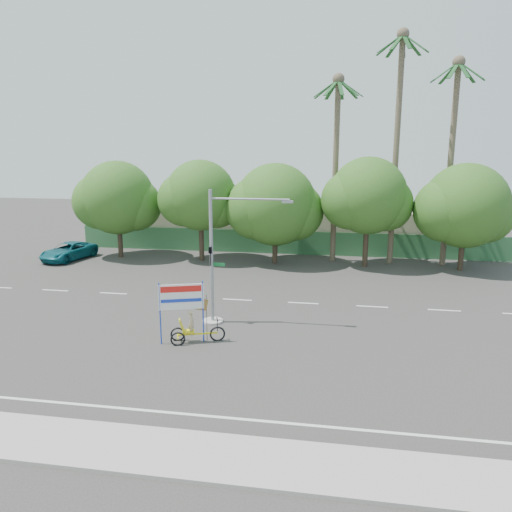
# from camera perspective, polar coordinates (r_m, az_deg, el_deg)

# --- Properties ---
(ground) EXTENTS (120.00, 120.00, 0.00)m
(ground) POSITION_cam_1_polar(r_m,az_deg,el_deg) (22.63, -1.28, -11.32)
(ground) COLOR #33302D
(ground) RESTS_ON ground
(sidewalk_near) EXTENTS (50.00, 2.40, 0.12)m
(sidewalk_near) POSITION_cam_1_polar(r_m,az_deg,el_deg) (16.20, -6.63, -21.71)
(sidewalk_near) COLOR gray
(sidewalk_near) RESTS_ON ground
(fence) EXTENTS (38.00, 0.08, 2.00)m
(fence) POSITION_cam_1_polar(r_m,az_deg,el_deg) (42.79, 4.11, 1.53)
(fence) COLOR #336B3D
(fence) RESTS_ON ground
(building_left) EXTENTS (12.00, 8.00, 4.00)m
(building_left) POSITION_cam_1_polar(r_m,az_deg,el_deg) (48.89, -7.12, 4.04)
(building_left) COLOR beige
(building_left) RESTS_ON ground
(building_right) EXTENTS (14.00, 8.00, 3.60)m
(building_right) POSITION_cam_1_polar(r_m,az_deg,el_deg) (47.08, 14.42, 3.17)
(building_right) COLOR beige
(building_right) RESTS_ON ground
(tree_far_left) EXTENTS (7.14, 6.00, 7.96)m
(tree_far_left) POSITION_cam_1_polar(r_m,az_deg,el_deg) (42.55, -15.59, 6.17)
(tree_far_left) COLOR #473828
(tree_far_left) RESTS_ON ground
(tree_left) EXTENTS (6.66, 5.60, 8.07)m
(tree_left) POSITION_cam_1_polar(r_m,az_deg,el_deg) (40.07, -6.43, 6.61)
(tree_left) COLOR #473828
(tree_left) RESTS_ON ground
(tree_center) EXTENTS (7.62, 6.40, 7.85)m
(tree_center) POSITION_cam_1_polar(r_m,az_deg,el_deg) (38.92, 2.15, 5.62)
(tree_center) COLOR #473828
(tree_center) RESTS_ON ground
(tree_right) EXTENTS (6.90, 5.80, 8.36)m
(tree_right) POSITION_cam_1_polar(r_m,az_deg,el_deg) (38.57, 12.60, 6.42)
(tree_right) COLOR #473828
(tree_right) RESTS_ON ground
(tree_far_right) EXTENTS (7.38, 6.20, 7.94)m
(tree_far_right) POSITION_cam_1_polar(r_m,az_deg,el_deg) (39.63, 22.74, 5.04)
(tree_far_right) COLOR #473828
(tree_far_right) RESTS_ON ground
(palm_tall) EXTENTS (3.73, 3.79, 17.45)m
(palm_tall) POSITION_cam_1_polar(r_m,az_deg,el_deg) (40.05, 15.87, 13.97)
(palm_tall) COLOR #70604C
(palm_tall) RESTS_ON ground
(palm_mid) EXTENTS (3.73, 3.79, 15.45)m
(palm_mid) POSITION_cam_1_polar(r_m,az_deg,el_deg) (40.63, 21.51, 12.05)
(palm_mid) COLOR #70604C
(palm_mid) RESTS_ON ground
(palm_short) EXTENTS (3.73, 3.79, 14.45)m
(palm_short) POSITION_cam_1_polar(r_m,az_deg,el_deg) (39.82, 9.14, 11.97)
(palm_short) COLOR #70604C
(palm_short) RESTS_ON ground
(traffic_signal) EXTENTS (4.72, 1.10, 7.00)m
(traffic_signal) POSITION_cam_1_polar(r_m,az_deg,el_deg) (25.82, -4.44, -1.46)
(traffic_signal) COLOR gray
(traffic_signal) RESTS_ON ground
(trike_billboard) EXTENTS (2.94, 1.29, 3.03)m
(trike_billboard) POSITION_cam_1_polar(r_m,az_deg,el_deg) (23.83, -7.76, -7.03)
(trike_billboard) COLOR black
(trike_billboard) RESTS_ON ground
(pickup_truck) EXTENTS (3.39, 5.43, 1.40)m
(pickup_truck) POSITION_cam_1_polar(r_m,az_deg,el_deg) (43.47, -20.63, 0.52)
(pickup_truck) COLOR #0E5964
(pickup_truck) RESTS_ON ground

